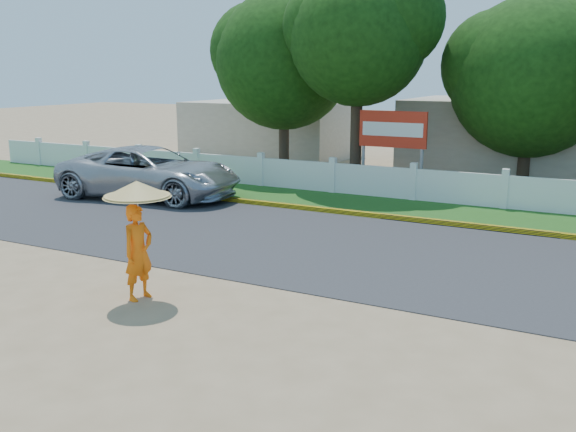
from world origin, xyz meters
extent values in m
plane|color=#9E8460|center=(0.00, 0.00, 0.00)|extent=(120.00, 120.00, 0.00)
cube|color=#38383A|center=(0.00, 4.50, 0.01)|extent=(60.00, 7.00, 0.02)
cube|color=#2D601E|center=(0.00, 9.75, 0.01)|extent=(60.00, 3.50, 0.03)
cube|color=yellow|center=(0.00, 8.05, 0.08)|extent=(40.00, 0.18, 0.16)
cube|color=silver|center=(0.00, 11.20, 0.55)|extent=(40.00, 0.10, 1.10)
cube|color=#B7AD99|center=(3.00, 18.00, 1.60)|extent=(10.00, 6.00, 3.20)
cube|color=#B7AD99|center=(-10.00, 19.00, 1.40)|extent=(8.00, 5.00, 2.80)
imported|color=#ABAEB4|center=(-8.29, 7.43, 0.89)|extent=(6.71, 3.67, 1.78)
imported|color=orange|center=(-1.83, -0.72, 0.94)|extent=(0.53, 0.73, 1.87)
cylinder|color=gray|center=(-1.78, -0.72, 1.66)|extent=(0.03, 0.03, 1.22)
cone|color=tan|center=(-1.78, -0.72, 2.18)|extent=(1.28, 1.28, 0.31)
cylinder|color=gray|center=(-2.26, 12.30, 1.00)|extent=(0.12, 0.12, 2.00)
cylinder|color=gray|center=(-0.06, 12.30, 1.00)|extent=(0.12, 0.12, 2.00)
cube|color=red|center=(-1.16, 12.30, 2.30)|extent=(2.50, 0.12, 1.30)
cube|color=silver|center=(-1.16, 12.24, 2.30)|extent=(2.25, 0.02, 0.49)
cylinder|color=#473828|center=(-2.82, 12.92, 2.09)|extent=(0.44, 0.44, 4.18)
sphere|color=#1A4810|center=(-2.82, 12.92, 5.58)|extent=(5.12, 5.12, 5.12)
cylinder|color=#473828|center=(-6.66, 14.31, 1.59)|extent=(0.44, 0.44, 3.18)
sphere|color=#1A4810|center=(-6.66, 14.31, 4.76)|extent=(5.72, 5.72, 5.72)
cylinder|color=#473828|center=(3.02, 14.96, 1.26)|extent=(0.44, 0.44, 2.53)
sphere|color=#1A4810|center=(3.02, 14.96, 4.11)|extent=(5.74, 5.74, 5.74)
camera|label=1|loc=(6.24, -9.88, 4.34)|focal=40.00mm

